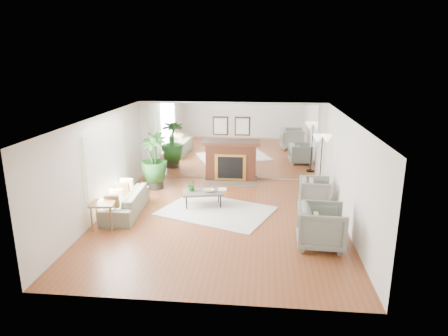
# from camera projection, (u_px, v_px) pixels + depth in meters

# --- Properties ---
(ground) EXTENTS (7.00, 7.00, 0.00)m
(ground) POSITION_uv_depth(u_px,v_px,m) (220.00, 219.00, 9.85)
(ground) COLOR brown
(ground) RESTS_ON ground
(wall_left) EXTENTS (0.02, 7.00, 2.50)m
(wall_left) POSITION_uv_depth(u_px,v_px,m) (99.00, 167.00, 9.80)
(wall_left) COLOR silver
(wall_left) RESTS_ON ground
(wall_right) EXTENTS (0.02, 7.00, 2.50)m
(wall_right) POSITION_uv_depth(u_px,v_px,m) (348.00, 174.00, 9.24)
(wall_right) COLOR silver
(wall_right) RESTS_ON ground
(wall_back) EXTENTS (6.00, 0.02, 2.50)m
(wall_back) POSITION_uv_depth(u_px,v_px,m) (232.00, 141.00, 12.87)
(wall_back) COLOR silver
(wall_back) RESTS_ON ground
(mirror_panel) EXTENTS (5.40, 0.04, 2.40)m
(mirror_panel) POSITION_uv_depth(u_px,v_px,m) (231.00, 141.00, 12.85)
(mirror_panel) COLOR silver
(mirror_panel) RESTS_ON wall_back
(window_panel) EXTENTS (0.04, 2.40, 1.50)m
(window_panel) POSITION_uv_depth(u_px,v_px,m) (106.00, 159.00, 10.16)
(window_panel) COLOR #B2E09E
(window_panel) RESTS_ON wall_left
(fireplace) EXTENTS (1.85, 0.83, 2.05)m
(fireplace) POSITION_uv_depth(u_px,v_px,m) (231.00, 161.00, 12.80)
(fireplace) COLOR brown
(fireplace) RESTS_ON ground
(area_rug) EXTENTS (3.21, 2.78, 0.03)m
(area_rug) POSITION_uv_depth(u_px,v_px,m) (216.00, 211.00, 10.35)
(area_rug) COLOR silver
(area_rug) RESTS_ON ground
(coffee_table) EXTENTS (1.18, 0.84, 0.43)m
(coffee_table) POSITION_uv_depth(u_px,v_px,m) (203.00, 193.00, 10.60)
(coffee_table) COLOR #61594D
(coffee_table) RESTS_ON ground
(sofa) EXTENTS (0.89, 2.05, 0.59)m
(sofa) POSITION_uv_depth(u_px,v_px,m) (125.00, 202.00, 10.17)
(sofa) COLOR gray
(sofa) RESTS_ON ground
(armchair_back) EXTENTS (0.87, 0.85, 0.75)m
(armchair_back) POSITION_uv_depth(u_px,v_px,m) (315.00, 192.00, 10.71)
(armchair_back) COLOR gray
(armchair_back) RESTS_ON ground
(armchair_front) EXTENTS (1.03, 1.00, 0.89)m
(armchair_front) POSITION_uv_depth(u_px,v_px,m) (321.00, 226.00, 8.34)
(armchair_front) COLOR gray
(armchair_front) RESTS_ON ground
(side_table) EXTENTS (0.62, 0.62, 0.62)m
(side_table) POSITION_uv_depth(u_px,v_px,m) (103.00, 206.00, 9.25)
(side_table) COLOR olive
(side_table) RESTS_ON ground
(potted_ficus) EXTENTS (0.98, 0.98, 1.70)m
(potted_ficus) POSITION_uv_depth(u_px,v_px,m) (154.00, 159.00, 11.95)
(potted_ficus) COLOR black
(potted_ficus) RESTS_ON ground
(floor_lamp) EXTENTS (0.56, 0.31, 1.73)m
(floor_lamp) POSITION_uv_depth(u_px,v_px,m) (322.00, 143.00, 11.43)
(floor_lamp) COLOR black
(floor_lamp) RESTS_ON ground
(tabletop_plant) EXTENTS (0.33, 0.30, 0.31)m
(tabletop_plant) POSITION_uv_depth(u_px,v_px,m) (192.00, 185.00, 10.58)
(tabletop_plant) COLOR #2B6224
(tabletop_plant) RESTS_ON coffee_table
(fruit_bowl) EXTENTS (0.28, 0.28, 0.07)m
(fruit_bowl) POSITION_uv_depth(u_px,v_px,m) (209.00, 191.00, 10.54)
(fruit_bowl) COLOR olive
(fruit_bowl) RESTS_ON coffee_table
(book) EXTENTS (0.24, 0.31, 0.02)m
(book) POSITION_uv_depth(u_px,v_px,m) (218.00, 189.00, 10.71)
(book) COLOR olive
(book) RESTS_ON coffee_table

